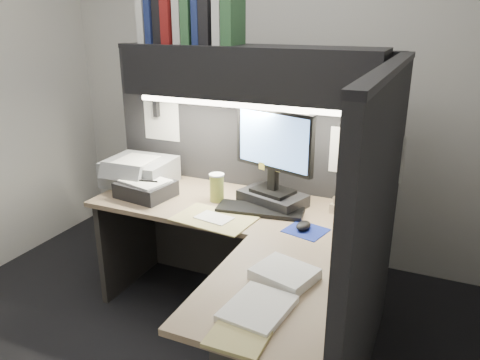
# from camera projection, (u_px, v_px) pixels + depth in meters

# --- Properties ---
(floor) EXTENTS (3.50, 3.50, 0.00)m
(floor) POSITION_uv_depth(u_px,v_px,m) (175.00, 356.00, 2.63)
(floor) COLOR black
(floor) RESTS_ON ground
(wall_back) EXTENTS (3.50, 0.04, 2.70)m
(wall_back) POSITION_uv_depth(u_px,v_px,m) (273.00, 81.00, 3.47)
(wall_back) COLOR beige
(wall_back) RESTS_ON floor
(partition_back) EXTENTS (1.90, 0.06, 1.60)m
(partition_back) POSITION_uv_depth(u_px,v_px,m) (246.00, 174.00, 3.15)
(partition_back) COLOR black
(partition_back) RESTS_ON floor
(partition_right) EXTENTS (0.06, 1.50, 1.60)m
(partition_right) POSITION_uv_depth(u_px,v_px,m) (371.00, 249.00, 2.14)
(partition_right) COLOR black
(partition_right) RESTS_ON floor
(desk) EXTENTS (1.70, 1.53, 0.73)m
(desk) POSITION_uv_depth(u_px,v_px,m) (245.00, 308.00, 2.32)
(desk) COLOR #8A7858
(desk) RESTS_ON floor
(overhead_shelf) EXTENTS (1.55, 0.34, 0.30)m
(overhead_shelf) POSITION_uv_depth(u_px,v_px,m) (249.00, 72.00, 2.73)
(overhead_shelf) COLOR black
(overhead_shelf) RESTS_ON partition_back
(task_light_tube) EXTENTS (1.32, 0.04, 0.04)m
(task_light_tube) POSITION_uv_depth(u_px,v_px,m) (240.00, 105.00, 2.67)
(task_light_tube) COLOR white
(task_light_tube) RESTS_ON overhead_shelf
(monitor) EXTENTS (0.52, 0.34, 0.58)m
(monitor) POSITION_uv_depth(u_px,v_px,m) (273.00, 168.00, 2.76)
(monitor) COLOR black
(monitor) RESTS_ON desk
(keyboard) EXTENTS (0.52, 0.24, 0.02)m
(keyboard) POSITION_uv_depth(u_px,v_px,m) (260.00, 210.00, 2.72)
(keyboard) COLOR black
(keyboard) RESTS_ON desk
(mousepad) EXTENTS (0.24, 0.23, 0.00)m
(mousepad) POSITION_uv_depth(u_px,v_px,m) (306.00, 230.00, 2.49)
(mousepad) COLOR navy
(mousepad) RESTS_ON desk
(mouse) EXTENTS (0.08, 0.12, 0.04)m
(mouse) POSITION_uv_depth(u_px,v_px,m) (303.00, 226.00, 2.49)
(mouse) COLOR black
(mouse) RESTS_ON mousepad
(telephone) EXTENTS (0.26, 0.27, 0.09)m
(telephone) POSITION_uv_depth(u_px,v_px,m) (355.00, 204.00, 2.72)
(telephone) COLOR #C1B095
(telephone) RESTS_ON desk
(coffee_cup) EXTENTS (0.11, 0.11, 0.16)m
(coffee_cup) POSITION_uv_depth(u_px,v_px,m) (217.00, 188.00, 2.87)
(coffee_cup) COLOR #B1A547
(coffee_cup) RESTS_ON desk
(printer) EXTENTS (0.44, 0.38, 0.17)m
(printer) POSITION_uv_depth(u_px,v_px,m) (140.00, 172.00, 3.16)
(printer) COLOR #939698
(printer) RESTS_ON desk
(notebook_stack) EXTENTS (0.36, 0.31, 0.10)m
(notebook_stack) POSITION_uv_depth(u_px,v_px,m) (146.00, 189.00, 2.95)
(notebook_stack) COLOR black
(notebook_stack) RESTS_ON desk
(open_folder) EXTENTS (0.47, 0.33, 0.01)m
(open_folder) POSITION_uv_depth(u_px,v_px,m) (214.00, 219.00, 2.63)
(open_folder) COLOR tan
(open_folder) RESTS_ON desk
(paper_stack_a) EXTENTS (0.30, 0.27, 0.05)m
(paper_stack_a) POSITION_uv_depth(u_px,v_px,m) (285.00, 274.00, 2.03)
(paper_stack_a) COLOR white
(paper_stack_a) RESTS_ON desk
(paper_stack_b) EXTENTS (0.26, 0.31, 0.03)m
(paper_stack_b) POSITION_uv_depth(u_px,v_px,m) (258.00, 308.00, 1.81)
(paper_stack_b) COLOR white
(paper_stack_b) RESTS_ON desk
(manila_stack) EXTENTS (0.21, 0.27, 0.02)m
(manila_stack) POSITION_uv_depth(u_px,v_px,m) (243.00, 330.00, 1.69)
(manila_stack) COLOR tan
(manila_stack) RESTS_ON desk
(binder_row) EXTENTS (0.63, 0.25, 0.31)m
(binder_row) POSITION_uv_depth(u_px,v_px,m) (191.00, 19.00, 2.78)
(binder_row) COLOR silver
(binder_row) RESTS_ON overhead_shelf
(pinned_papers) EXTENTS (1.76, 1.31, 0.51)m
(pinned_papers) POSITION_uv_depth(u_px,v_px,m) (285.00, 160.00, 2.60)
(pinned_papers) COLOR white
(pinned_papers) RESTS_ON partition_back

